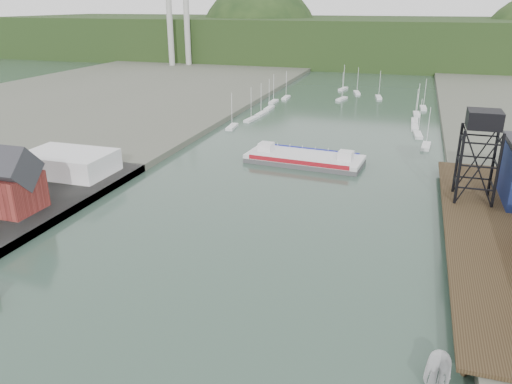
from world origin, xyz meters
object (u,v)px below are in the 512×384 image
Objects in this scene: harbor_building at (2,185)px; chain_ferry at (304,158)px; motorboat at (437,377)px; lift_tower at (483,125)px.

chain_ferry is at bearing 47.75° from harbor_building.
harbor_building is 73.47m from motorboat.
chain_ferry is at bearing 151.58° from lift_tower.
motorboat is (27.90, -67.40, 0.14)m from chain_ferry.
harbor_building is at bearing 172.14° from motorboat.
motorboat is at bearing -16.39° from harbor_building.
lift_tower reaches higher than chain_ferry.
harbor_building is 63.30m from chain_ferry.
harbor_building reaches higher than motorboat.
chain_ferry is (-34.58, 18.71, -14.55)m from lift_tower.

